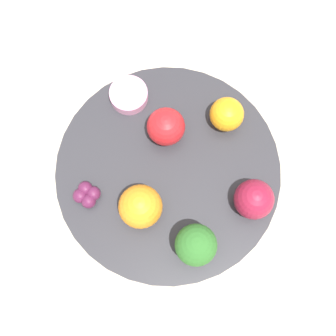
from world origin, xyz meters
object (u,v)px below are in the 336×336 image
object	(u,v)px
apple_green	(164,127)
orange_front	(227,114)
grape_cluster	(87,195)
bowl	(168,173)
small_cup	(129,95)
broccoli	(196,245)
orange_back	(140,207)
apple_red	(254,199)

from	to	relation	value
apple_green	orange_front	xyz separation A→B (m)	(0.07, 0.01, -0.00)
grape_cluster	apple_green	bearing A→B (deg)	38.25
bowl	apple_green	size ratio (longest dim) A/B	5.94
apple_green	small_cup	world-z (taller)	apple_green
bowl	grape_cluster	xyz separation A→B (m)	(-0.09, -0.03, 0.02)
bowl	grape_cluster	size ratio (longest dim) A/B	8.28
apple_green	bowl	bearing A→B (deg)	-87.17
broccoli	orange_back	xyz separation A→B (m)	(-0.06, 0.05, -0.01)
orange_back	grape_cluster	size ratio (longest dim) A/B	1.53
orange_back	grape_cluster	distance (m)	0.07
apple_red	orange_back	size ratio (longest dim) A/B	0.92
bowl	small_cup	xyz separation A→B (m)	(-0.04, 0.09, 0.02)
grape_cluster	small_cup	xyz separation A→B (m)	(0.05, 0.12, -0.00)
orange_front	apple_green	bearing A→B (deg)	-170.55
apple_red	apple_green	distance (m)	0.13
broccoli	grape_cluster	xyz separation A→B (m)	(-0.12, 0.07, -0.03)
grape_cluster	apple_red	bearing A→B (deg)	-5.43
apple_green	apple_red	bearing A→B (deg)	-43.41
broccoli	bowl	bearing A→B (deg)	105.09
broccoli	orange_front	bearing A→B (deg)	72.65
grape_cluster	orange_front	bearing A→B (deg)	27.06
bowl	apple_red	world-z (taller)	apple_red
orange_front	orange_back	xyz separation A→B (m)	(-0.10, -0.10, 0.00)
broccoli	grape_cluster	bearing A→B (deg)	151.13
apple_green	orange_back	bearing A→B (deg)	-108.30
apple_red	small_cup	size ratio (longest dim) A/B	0.98
small_cup	apple_green	bearing A→B (deg)	-49.92
apple_red	orange_front	xyz separation A→B (m)	(-0.02, 0.10, -0.00)
broccoli	grape_cluster	size ratio (longest dim) A/B	1.81
broccoli	apple_green	distance (m)	0.14
broccoli	apple_green	xyz separation A→B (m)	(-0.03, 0.14, -0.01)
bowl	apple_red	size ratio (longest dim) A/B	5.89
apple_red	orange_back	bearing A→B (deg)	-179.13
orange_front	grape_cluster	size ratio (longest dim) A/B	1.26
grape_cluster	bowl	bearing A→B (deg)	15.57
broccoli	apple_red	distance (m)	0.08
broccoli	apple_green	world-z (taller)	broccoli
apple_green	small_cup	bearing A→B (deg)	130.08
grape_cluster	small_cup	bearing A→B (deg)	66.79
broccoli	orange_front	distance (m)	0.16
orange_back	small_cup	size ratio (longest dim) A/B	1.06
apple_green	orange_back	xyz separation A→B (m)	(-0.03, -0.09, 0.00)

